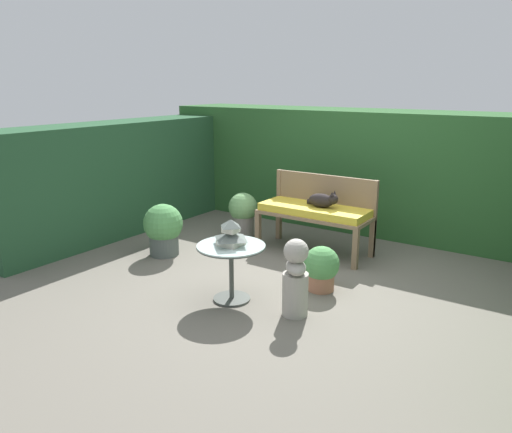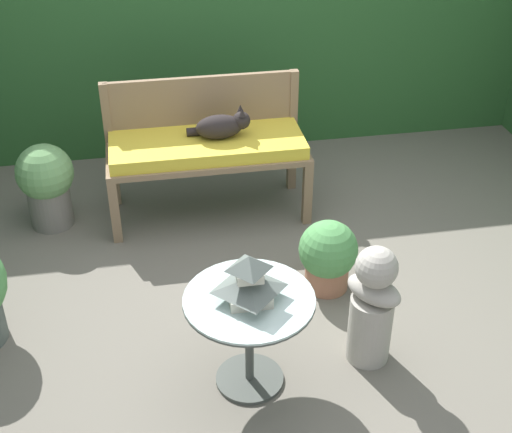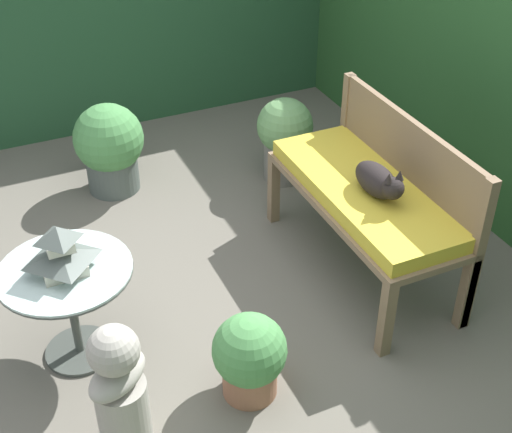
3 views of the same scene
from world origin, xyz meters
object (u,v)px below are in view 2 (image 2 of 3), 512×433
at_px(patio_table, 249,317).
at_px(garden_bust, 372,305).
at_px(potted_plant_bench_right, 328,255).
at_px(garden_bench, 207,150).
at_px(pagoda_birdhouse, 249,281).
at_px(potted_plant_table_far, 46,182).
at_px(cat, 222,126).

xyz_separation_m(patio_table, garden_bust, (0.65, 0.07, -0.08)).
bearing_deg(garden_bust, potted_plant_bench_right, 148.54).
height_order(patio_table, potted_plant_bench_right, patio_table).
bearing_deg(patio_table, garden_bench, 90.17).
bearing_deg(pagoda_birdhouse, garden_bust, 5.70).
bearing_deg(garden_bench, potted_plant_bench_right, -58.25).
relative_size(patio_table, potted_plant_table_far, 1.08).
height_order(cat, potted_plant_table_far, cat).
bearing_deg(pagoda_birdhouse, potted_plant_table_far, 122.68).
xyz_separation_m(pagoda_birdhouse, potted_plant_bench_right, (0.59, 0.69, -0.42)).
bearing_deg(cat, potted_plant_table_far, 176.77).
bearing_deg(patio_table, pagoda_birdhouse, 0.00).
xyz_separation_m(cat, potted_plant_bench_right, (0.49, -0.97, -0.43)).
distance_m(potted_plant_table_far, potted_plant_bench_right, 1.96).
relative_size(pagoda_birdhouse, potted_plant_table_far, 0.46).
height_order(garden_bust, potted_plant_bench_right, garden_bust).
height_order(pagoda_birdhouse, potted_plant_table_far, pagoda_birdhouse).
xyz_separation_m(cat, pagoda_birdhouse, (-0.10, -1.65, -0.01)).
relative_size(potted_plant_table_far, potted_plant_bench_right, 1.32).
distance_m(garden_bench, patio_table, 1.65).
distance_m(patio_table, potted_plant_table_far, 2.02).
height_order(patio_table, garden_bust, garden_bust).
xyz_separation_m(garden_bust, potted_plant_table_far, (-1.74, 1.63, -0.02)).
xyz_separation_m(garden_bench, patio_table, (0.00, -1.65, -0.06)).
height_order(garden_bench, garden_bust, garden_bust).
bearing_deg(potted_plant_table_far, patio_table, -57.32).
bearing_deg(potted_plant_table_far, garden_bench, -2.48).
bearing_deg(garden_bust, patio_table, -121.43).
xyz_separation_m(garden_bench, potted_plant_table_far, (-1.08, 0.05, -0.17)).
relative_size(patio_table, pagoda_birdhouse, 2.36).
xyz_separation_m(cat, potted_plant_table_far, (-1.19, 0.04, -0.34)).
distance_m(cat, patio_table, 1.67).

